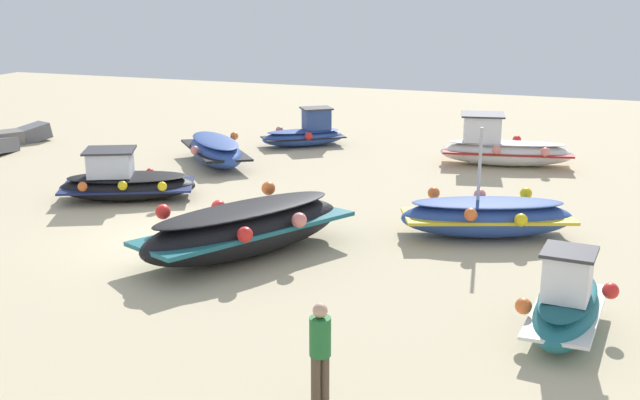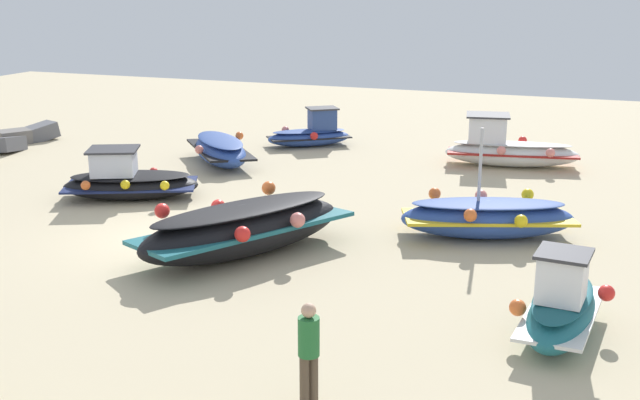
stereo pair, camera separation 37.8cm
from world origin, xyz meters
The scene contains 9 objects.
ground_plane centered at (0.00, 0.00, 0.00)m, with size 56.53×56.53×0.00m, color beige.
fishing_boat_0 centered at (2.78, 3.18, 0.50)m, with size 3.12×4.21×1.48m.
fishing_boat_1 centered at (-0.47, -2.13, 0.66)m, with size 5.59×4.33×1.37m.
fishing_boat_2 centered at (2.82, -7.18, 0.52)m, with size 3.05×4.58×2.79m.
fishing_boat_3 centered at (10.83, -6.58, 0.59)m, with size 2.37×4.69×1.82m.
fishing_boat_4 centered at (7.72, 2.77, 0.49)m, with size 4.05×3.80×0.96m.
fishing_boat_6 centered at (11.64, 0.93, 0.46)m, with size 2.93×3.33×1.48m.
fishing_boat_8 centered at (-2.42, -9.34, 0.56)m, with size 3.16×1.74×1.70m.
person_walking centered at (-6.28, -6.04, 0.97)m, with size 0.32×0.32×1.68m.
Camera 2 is at (-16.10, -9.93, 6.18)m, focal length 44.48 mm.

